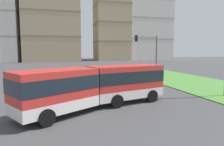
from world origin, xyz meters
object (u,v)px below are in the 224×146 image
at_px(car_grey_wagon, 44,81).
at_px(traffic_light_far_right, 149,51).
at_px(apartment_tower_centre, 111,7).
at_px(apartment_tower_eastcentre, 146,21).
at_px(articulated_bus, 97,85).
at_px(apartment_tower_westcentre, 52,3).

height_order(car_grey_wagon, traffic_light_far_right, traffic_light_far_right).
bearing_deg(apartment_tower_centre, apartment_tower_eastcentre, 4.87).
bearing_deg(apartment_tower_eastcentre, traffic_light_far_right, -113.42).
distance_m(car_grey_wagon, apartment_tower_eastcentre, 86.39).
relative_size(articulated_bus, apartment_tower_eastcentre, 0.30).
xyz_separation_m(car_grey_wagon, traffic_light_far_right, (13.36, 0.61, 3.48)).
distance_m(articulated_bus, traffic_light_far_right, 13.66).
bearing_deg(articulated_bus, apartment_tower_eastcentre, 63.98).
distance_m(articulated_bus, apartment_tower_eastcentre, 92.21).
height_order(apartment_tower_westcentre, apartment_tower_centre, apartment_tower_centre).
bearing_deg(apartment_tower_centre, car_grey_wagon, -110.06).
bearing_deg(traffic_light_far_right, apartment_tower_eastcentre, 66.58).
bearing_deg(car_grey_wagon, apartment_tower_eastcentre, 58.39).
bearing_deg(articulated_bus, apartment_tower_westcentre, 94.39).
height_order(apartment_tower_centre, apartment_tower_eastcentre, apartment_tower_centre).
bearing_deg(articulated_bus, traffic_light_far_right, 48.78).
distance_m(car_grey_wagon, apartment_tower_centre, 78.69).
height_order(articulated_bus, apartment_tower_westcentre, apartment_tower_westcentre).
bearing_deg(apartment_tower_westcentre, apartment_tower_centre, 11.08).
bearing_deg(apartment_tower_centre, apartment_tower_westcentre, -168.92).
distance_m(apartment_tower_westcentre, apartment_tower_eastcentre, 46.12).
relative_size(articulated_bus, apartment_tower_westcentre, 0.24).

